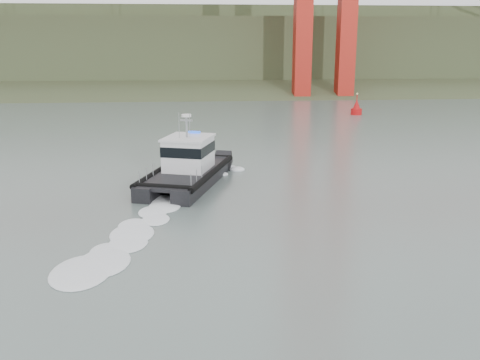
# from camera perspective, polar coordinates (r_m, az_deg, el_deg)

# --- Properties ---
(ground) EXTENTS (400.00, 400.00, 0.00)m
(ground) POSITION_cam_1_polar(r_m,az_deg,el_deg) (24.92, -0.53, -9.47)
(ground) COLOR slate
(ground) RESTS_ON ground
(headlands) EXTENTS (500.00, 105.36, 27.12)m
(headlands) POSITION_cam_1_polar(r_m,az_deg,el_deg) (148.23, -4.40, 13.32)
(headlands) COLOR #374326
(headlands) RESTS_ON ground
(patrol_boat) EXTENTS (7.12, 11.57, 5.28)m
(patrol_boat) POSITION_cam_1_polar(r_m,az_deg,el_deg) (39.27, -5.63, 1.51)
(patrol_boat) COLOR black
(patrol_boat) RESTS_ON ground
(nav_buoy) EXTENTS (1.57, 1.57, 3.28)m
(nav_buoy) POSITION_cam_1_polar(r_m,az_deg,el_deg) (78.62, 12.31, 7.45)
(nav_buoy) COLOR #B60C0E
(nav_buoy) RESTS_ON ground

